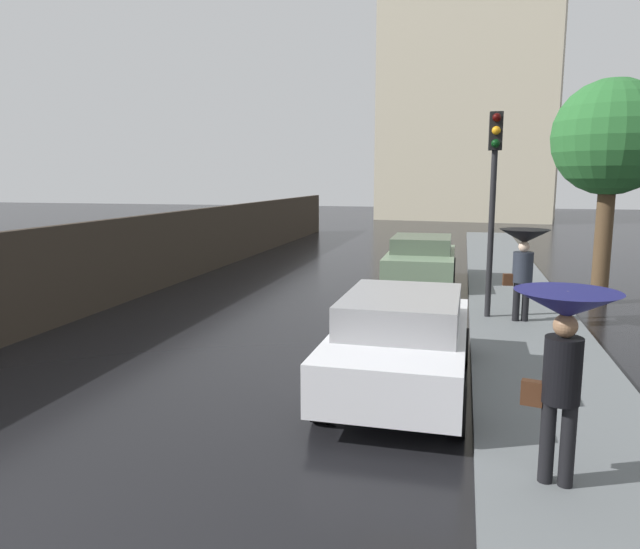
# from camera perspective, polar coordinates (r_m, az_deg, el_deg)

# --- Properties ---
(car_white_near_kerb) EXTENTS (1.91, 4.21, 1.41)m
(car_white_near_kerb) POSITION_cam_1_polar(r_m,az_deg,el_deg) (8.53, 7.88, -6.26)
(car_white_near_kerb) COLOR silver
(car_white_near_kerb) RESTS_ON ground
(car_green_mid_road) EXTENTS (1.93, 4.04, 1.39)m
(car_green_mid_road) POSITION_cam_1_polar(r_m,az_deg,el_deg) (16.91, 9.74, 1.44)
(car_green_mid_road) COLOR slate
(car_green_mid_road) RESTS_ON ground
(pedestrian_with_umbrella_near) EXTENTS (0.94, 0.94, 1.87)m
(pedestrian_with_umbrella_near) POSITION_cam_1_polar(r_m,az_deg,el_deg) (5.87, 22.55, -5.36)
(pedestrian_with_umbrella_near) COLOR black
(pedestrian_with_umbrella_near) RESTS_ON sidewalk_strip
(pedestrian_with_umbrella_far) EXTENTS (0.99, 0.99, 1.87)m
(pedestrian_with_umbrella_far) POSITION_cam_1_polar(r_m,az_deg,el_deg) (12.50, 19.08, 2.31)
(pedestrian_with_umbrella_far) COLOR black
(pedestrian_with_umbrella_far) RESTS_ON sidewalk_strip
(traffic_light) EXTENTS (0.26, 0.39, 4.18)m
(traffic_light) POSITION_cam_1_polar(r_m,az_deg,el_deg) (12.60, 16.44, 9.06)
(traffic_light) COLOR black
(traffic_light) RESTS_ON sidewalk_strip
(street_tree_mid) EXTENTS (2.70, 2.70, 5.31)m
(street_tree_mid) POSITION_cam_1_polar(r_m,az_deg,el_deg) (15.71, 26.29, 11.60)
(street_tree_mid) COLOR #4C3823
(street_tree_mid) RESTS_ON ground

